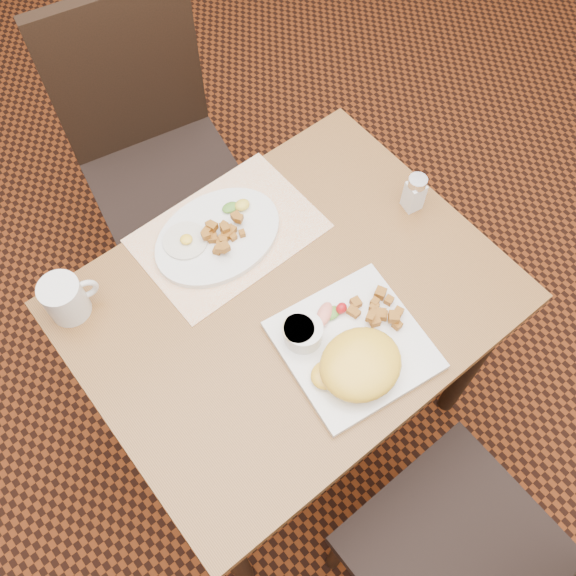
# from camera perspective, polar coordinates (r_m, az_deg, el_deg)

# --- Properties ---
(ground) EXTENTS (8.00, 8.00, 0.00)m
(ground) POSITION_cam_1_polar(r_m,az_deg,el_deg) (2.07, 0.09, -10.62)
(ground) COLOR black
(ground) RESTS_ON ground
(table) EXTENTS (0.90, 0.70, 0.75)m
(table) POSITION_cam_1_polar(r_m,az_deg,el_deg) (1.48, 0.12, -2.97)
(table) COLOR brown
(table) RESTS_ON ground
(chair_far) EXTENTS (0.49, 0.50, 0.97)m
(chair_far) POSITION_cam_1_polar(r_m,az_deg,el_deg) (1.94, -11.90, 12.14)
(chair_far) COLOR black
(chair_far) RESTS_ON ground
(placemat) EXTENTS (0.40, 0.29, 0.00)m
(placemat) POSITION_cam_1_polar(r_m,az_deg,el_deg) (1.47, -5.35, 4.85)
(placemat) COLOR white
(placemat) RESTS_ON table
(plate_square) EXTENTS (0.32, 0.32, 0.02)m
(plate_square) POSITION_cam_1_polar(r_m,az_deg,el_deg) (1.33, 5.84, -5.08)
(plate_square) COLOR silver
(plate_square) RESTS_ON table
(plate_oval) EXTENTS (0.31, 0.23, 0.02)m
(plate_oval) POSITION_cam_1_polar(r_m,az_deg,el_deg) (1.46, -6.25, 4.59)
(plate_oval) COLOR silver
(plate_oval) RESTS_ON placemat
(hollandaise_mound) EXTENTS (0.18, 0.15, 0.06)m
(hollandaise_mound) POSITION_cam_1_polar(r_m,az_deg,el_deg) (1.28, 6.39, -6.82)
(hollandaise_mound) COLOR yellow
(hollandaise_mound) RESTS_ON plate_square
(ramekin) EXTENTS (0.08, 0.08, 0.04)m
(ramekin) POSITION_cam_1_polar(r_m,az_deg,el_deg) (1.30, 1.32, -3.94)
(ramekin) COLOR silver
(ramekin) RESTS_ON plate_square
(garnish_sq) EXTENTS (0.08, 0.06, 0.03)m
(garnish_sq) POSITION_cam_1_polar(r_m,az_deg,el_deg) (1.34, 3.75, -2.20)
(garnish_sq) COLOR #387223
(garnish_sq) RESTS_ON plate_square
(fried_egg) EXTENTS (0.10, 0.10, 0.02)m
(fried_egg) POSITION_cam_1_polar(r_m,az_deg,el_deg) (1.45, -9.10, 4.19)
(fried_egg) COLOR white
(fried_egg) RESTS_ON plate_oval
(garnish_ov) EXTENTS (0.06, 0.05, 0.02)m
(garnish_ov) POSITION_cam_1_polar(r_m,az_deg,el_deg) (1.48, -4.52, 7.29)
(garnish_ov) COLOR #387223
(garnish_ov) RESTS_ON plate_oval
(salt_shaker) EXTENTS (0.05, 0.05, 0.10)m
(salt_shaker) POSITION_cam_1_polar(r_m,az_deg,el_deg) (1.50, 11.19, 8.34)
(salt_shaker) COLOR white
(salt_shaker) RESTS_ON table
(coffee_mug) EXTENTS (0.12, 0.09, 0.10)m
(coffee_mug) POSITION_cam_1_polar(r_m,az_deg,el_deg) (1.40, -19.15, -0.88)
(coffee_mug) COLOR silver
(coffee_mug) RESTS_ON table
(home_fries_sq) EXTENTS (0.10, 0.11, 0.04)m
(home_fries_sq) POSITION_cam_1_polar(r_m,az_deg,el_deg) (1.35, 7.98, -2.05)
(home_fries_sq) COLOR #AA671B
(home_fries_sq) RESTS_ON plate_square
(home_fries_ov) EXTENTS (0.11, 0.09, 0.03)m
(home_fries_ov) POSITION_cam_1_polar(r_m,az_deg,el_deg) (1.43, -5.82, 4.87)
(home_fries_ov) COLOR #AA671B
(home_fries_ov) RESTS_ON plate_oval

